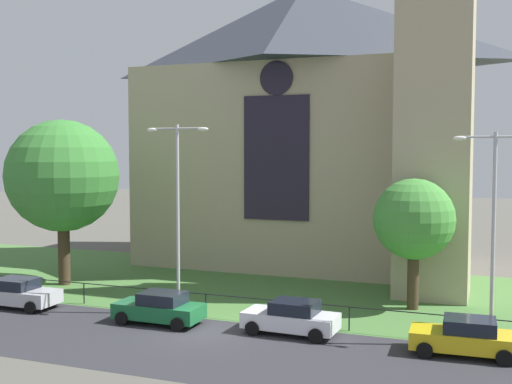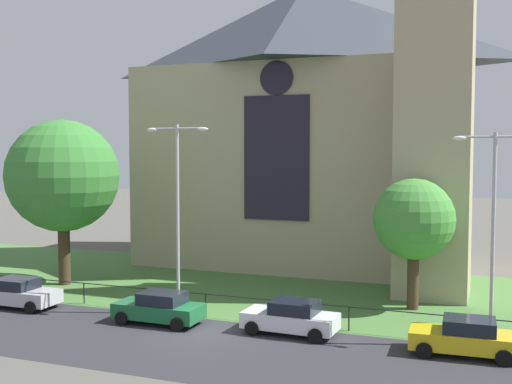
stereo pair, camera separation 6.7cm
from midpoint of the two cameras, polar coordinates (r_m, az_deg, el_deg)
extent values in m
plane|color=#56544C|center=(38.54, 1.65, -8.52)|extent=(160.00, 160.00, 0.00)
cube|color=#2D2D33|center=(27.86, -6.77, -13.37)|extent=(120.00, 8.00, 0.01)
cube|color=#477538|center=(36.70, 0.61, -9.14)|extent=(120.00, 20.00, 0.01)
cube|color=tan|center=(46.69, 4.31, 2.29)|extent=(22.00, 12.00, 14.00)
pyramid|color=#383D47|center=(47.50, 4.37, 14.44)|extent=(22.00, 12.00, 6.00)
cube|color=black|center=(40.92, 1.88, 3.07)|extent=(4.40, 0.16, 8.00)
cylinder|color=black|center=(41.17, 1.90, 10.18)|extent=(2.20, 0.15, 2.20)
cube|color=tan|center=(36.88, 15.76, 4.87)|extent=(4.00, 4.00, 18.00)
cylinder|color=black|center=(31.87, -4.48, -9.11)|extent=(28.78, 0.05, 0.05)
cylinder|color=black|center=(35.61, -15.11, -8.77)|extent=(0.07, 0.07, 1.10)
cylinder|color=black|center=(32.00, -4.48, -10.07)|extent=(0.06, 0.07, 1.10)
cylinder|color=black|center=(29.72, 8.40, -11.19)|extent=(0.06, 0.07, 1.10)
cylinder|color=#423021|center=(40.66, -16.77, -5.08)|extent=(0.72, 0.72, 4.12)
sphere|color=#387F33|center=(40.22, -16.90, 1.41)|extent=(6.79, 6.79, 6.79)
cylinder|color=#423021|center=(34.03, 13.95, -7.60)|extent=(0.59, 0.59, 3.12)
sphere|color=#428C38|center=(33.56, 14.03, -2.36)|extent=(4.17, 4.17, 4.17)
cylinder|color=#B2B2B7|center=(31.83, -6.97, -2.51)|extent=(0.16, 0.16, 9.47)
cylinder|color=#B2B2B7|center=(31.99, -8.15, 5.64)|extent=(1.40, 0.10, 0.10)
cylinder|color=#B2B2B7|center=(31.34, -5.90, 5.70)|extent=(1.40, 0.10, 0.10)
ellipsoid|color=white|center=(32.34, -9.24, 5.52)|extent=(0.57, 0.26, 0.20)
ellipsoid|color=white|center=(31.02, -4.74, 5.64)|extent=(0.57, 0.26, 0.20)
cylinder|color=#B2B2B7|center=(28.19, 20.54, -4.07)|extent=(0.16, 0.16, 8.95)
cylinder|color=#B2B2B7|center=(27.96, 19.30, 4.68)|extent=(1.40, 0.10, 0.10)
ellipsoid|color=white|center=(27.99, 17.86, 4.61)|extent=(0.57, 0.26, 0.20)
cube|color=#B7B7BC|center=(35.82, -20.41, -8.71)|extent=(4.23, 1.87, 0.70)
cube|color=black|center=(35.82, -20.68, -7.69)|extent=(2.02, 1.63, 0.55)
cylinder|color=black|center=(35.65, -17.63, -9.18)|extent=(0.64, 0.23, 0.64)
cylinder|color=black|center=(34.28, -19.50, -9.74)|extent=(0.64, 0.23, 0.64)
cylinder|color=black|center=(37.49, -21.23, -8.63)|extent=(0.64, 0.23, 0.64)
cube|color=#196033|center=(30.96, -8.66, -10.47)|extent=(4.20, 1.81, 0.70)
cube|color=black|center=(30.71, -8.35, -9.38)|extent=(2.00, 1.60, 0.55)
cylinder|color=black|center=(31.03, -11.90, -11.03)|extent=(0.64, 0.22, 0.64)
cylinder|color=black|center=(32.50, -10.15, -10.32)|extent=(0.64, 0.22, 0.64)
cylinder|color=black|center=(29.58, -7.01, -11.71)|extent=(0.64, 0.22, 0.64)
cylinder|color=black|center=(31.12, -5.43, -10.92)|extent=(0.64, 0.22, 0.64)
cube|color=silver|center=(28.99, 3.15, -11.42)|extent=(4.27, 1.96, 0.70)
cube|color=black|center=(28.76, 3.53, -10.25)|extent=(2.06, 1.68, 0.55)
cylinder|color=black|center=(28.78, -0.30, -12.12)|extent=(0.65, 0.24, 0.64)
cylinder|color=black|center=(30.38, 1.08, -11.27)|extent=(0.65, 0.24, 0.64)
cylinder|color=black|center=(27.79, 5.41, -12.72)|extent=(0.65, 0.24, 0.64)
cylinder|color=black|center=(29.44, 6.51, -11.78)|extent=(0.65, 0.24, 0.64)
cube|color=gold|center=(27.38, 18.19, -12.52)|extent=(4.27, 1.97, 0.70)
cube|color=black|center=(27.21, 18.65, -11.26)|extent=(2.06, 1.68, 0.55)
cylinder|color=black|center=(26.64, 14.91, -13.57)|extent=(0.65, 0.25, 0.64)
cylinder|color=black|center=(28.37, 15.15, -12.50)|extent=(0.65, 0.25, 0.64)
cylinder|color=black|center=(26.64, 21.42, -13.70)|extent=(0.65, 0.25, 0.64)
cylinder|color=black|center=(28.36, 21.24, -12.63)|extent=(0.65, 0.25, 0.64)
camera|label=1|loc=(0.03, -89.95, 0.00)|focal=44.61mm
camera|label=2|loc=(0.03, 90.05, 0.00)|focal=44.61mm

